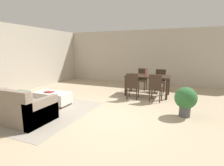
% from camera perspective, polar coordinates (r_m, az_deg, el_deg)
% --- Properties ---
extents(ground_plane, '(10.80, 10.80, 0.00)m').
position_cam_1_polar(ground_plane, '(4.67, -1.08, -10.69)').
color(ground_plane, tan).
extents(wall_back, '(9.00, 0.12, 2.70)m').
position_cam_1_polar(wall_back, '(9.15, 11.77, 8.30)').
color(wall_back, '#BCB2A0').
rests_on(wall_back, ground_plane).
extents(wall_left, '(0.12, 11.00, 2.70)m').
position_cam_1_polar(wall_left, '(7.70, -31.88, 6.49)').
color(wall_left, '#BCB2A0').
rests_on(wall_left, ground_plane).
extents(area_rug, '(3.00, 2.80, 0.01)m').
position_cam_1_polar(area_rug, '(5.51, -23.74, -8.19)').
color(area_rug, gray).
rests_on(area_rug, ground_plane).
extents(couch, '(2.13, 0.96, 0.86)m').
position_cam_1_polar(couch, '(5.07, -30.37, -6.98)').
color(couch, gray).
rests_on(couch, ground_plane).
extents(ottoman_table, '(1.10, 0.58, 0.40)m').
position_cam_1_polar(ottoman_table, '(5.82, -18.75, -4.52)').
color(ottoman_table, silver).
rests_on(ottoman_table, ground_plane).
extents(dining_table, '(1.61, 0.86, 0.76)m').
position_cam_1_polar(dining_table, '(6.72, 11.58, 1.60)').
color(dining_table, '#332319').
rests_on(dining_table, ground_plane).
extents(dining_chair_near_left, '(0.43, 0.43, 0.92)m').
position_cam_1_polar(dining_chair_near_left, '(6.09, 6.71, -0.56)').
color(dining_chair_near_left, '#332319').
rests_on(dining_chair_near_left, ground_plane).
extents(dining_chair_near_right, '(0.42, 0.42, 0.92)m').
position_cam_1_polar(dining_chair_near_right, '(5.94, 14.05, -1.11)').
color(dining_chair_near_right, '#332319').
rests_on(dining_chair_near_right, ground_plane).
extents(dining_chair_far_left, '(0.41, 0.41, 0.92)m').
position_cam_1_polar(dining_chair_far_left, '(7.63, 9.81, 1.65)').
color(dining_chair_far_left, '#332319').
rests_on(dining_chair_far_left, ground_plane).
extents(dining_chair_far_right, '(0.42, 0.42, 0.92)m').
position_cam_1_polar(dining_chair_far_right, '(7.44, 15.48, 1.18)').
color(dining_chair_far_right, '#332319').
rests_on(dining_chair_far_right, ground_plane).
extents(vase_centerpiece, '(0.10, 0.10, 0.22)m').
position_cam_1_polar(vase_centerpiece, '(6.68, 11.22, 3.35)').
color(vase_centerpiece, '#B26659').
rests_on(vase_centerpiece, dining_table).
extents(book_on_ottoman, '(0.27, 0.22, 0.03)m').
position_cam_1_polar(book_on_ottoman, '(5.80, -19.85, -2.75)').
color(book_on_ottoman, maroon).
rests_on(book_on_ottoman, ottoman_table).
extents(potted_plant, '(0.56, 0.56, 0.78)m').
position_cam_1_polar(potted_plant, '(4.87, 22.92, -4.95)').
color(potted_plant, '#4C4C51').
rests_on(potted_plant, ground_plane).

